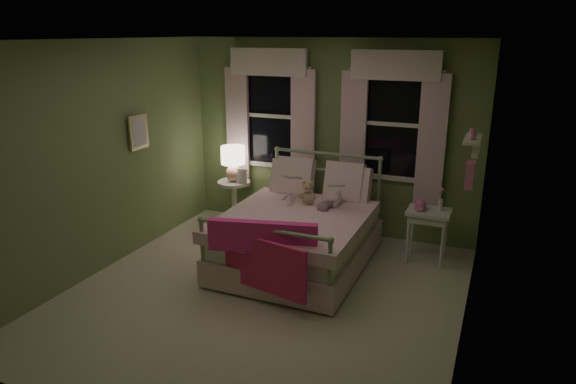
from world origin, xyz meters
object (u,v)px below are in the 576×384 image
at_px(child_right, 334,183).
at_px(teddy_bear, 308,194).
at_px(child_left, 291,178).
at_px(bed, 299,233).
at_px(nightstand_right, 428,218).
at_px(nightstand_left, 234,197).
at_px(table_lamp, 233,160).

relative_size(child_right, teddy_bear, 2.42).
bearing_deg(child_left, bed, 108.63).
relative_size(bed, nightstand_right, 3.18).
distance_m(bed, teddy_bear, 0.49).
distance_m(child_left, nightstand_left, 1.24).
relative_size(child_left, child_right, 1.00).
xyz_separation_m(child_right, nightstand_left, (-1.62, 0.42, -0.51)).
bearing_deg(child_right, child_left, 11.00).
bearing_deg(teddy_bear, child_left, 150.50).
xyz_separation_m(bed, child_left, (-0.28, 0.42, 0.54)).
height_order(teddy_bear, nightstand_right, teddy_bear).
bearing_deg(nightstand_right, child_right, -167.54).
distance_m(child_left, table_lamp, 1.14).
height_order(nightstand_left, table_lamp, table_lamp).
height_order(bed, nightstand_left, bed).
relative_size(child_right, nightstand_right, 1.11).
bearing_deg(bed, table_lamp, 147.87).
height_order(table_lamp, nightstand_right, table_lamp).
distance_m(bed, table_lamp, 1.68).
distance_m(child_left, child_right, 0.56).
height_order(child_right, table_lamp, child_right).
height_order(nightstand_left, nightstand_right, same).
relative_size(bed, child_left, 2.87).
bearing_deg(bed, teddy_bear, 90.00).
height_order(child_left, nightstand_left, child_left).
distance_m(table_lamp, nightstand_right, 2.76).
bearing_deg(child_left, nightstand_right, 173.37).
distance_m(child_left, nightstand_right, 1.72).
relative_size(bed, table_lamp, 4.12).
relative_size(child_left, teddy_bear, 2.41).
relative_size(teddy_bear, table_lamp, 0.60).
bearing_deg(nightstand_right, teddy_bear, -163.79).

